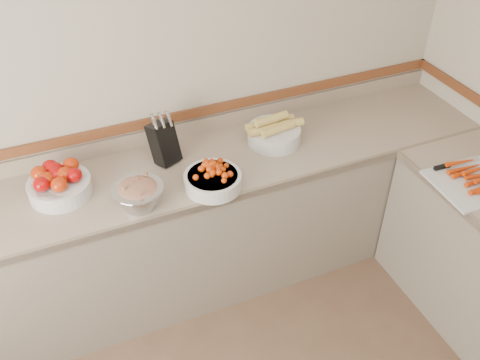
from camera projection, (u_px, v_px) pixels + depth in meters
name	position (u px, v px, depth m)	size (l,w,h in m)	color
back_wall	(135.00, 85.00, 2.92)	(4.00, 4.00, 0.00)	#AEA490
counter_back	(165.00, 234.00, 3.22)	(4.00, 0.65, 1.08)	gray
knife_block	(164.00, 142.00, 2.97)	(0.18, 0.20, 0.32)	black
tomato_bowl	(59.00, 183.00, 2.77)	(0.33, 0.33, 0.16)	silver
cherry_tomato_bowl	(213.00, 178.00, 2.83)	(0.31, 0.31, 0.16)	silver
corn_bowl	(274.00, 132.00, 3.16)	(0.35, 0.32, 0.19)	silver
rhubarb_bowl	(139.00, 194.00, 2.69)	(0.27, 0.27, 0.15)	#B2B2BA
cutting_board	(479.00, 180.00, 2.88)	(0.50, 0.40, 0.07)	beige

